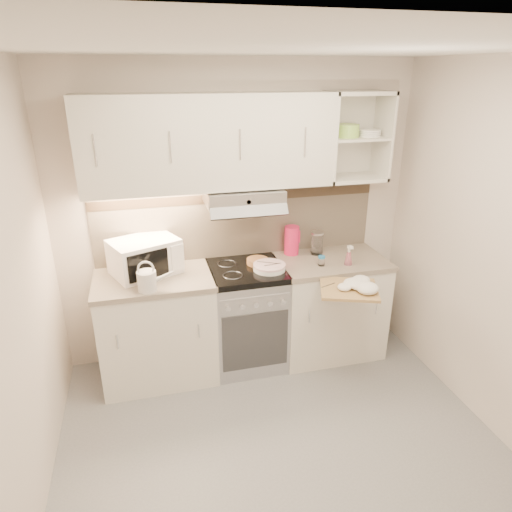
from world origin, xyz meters
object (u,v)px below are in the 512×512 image
Objects in this scene: spray_bottle at (349,257)px; cutting_board at (349,289)px; electric_range at (247,316)px; plate_stack at (269,267)px; microwave at (145,257)px; glass_jar at (317,243)px; pink_pitcher at (292,240)px; watering_can at (148,280)px.

cutting_board is at bearing -119.57° from spray_bottle.
plate_stack is at bearing -26.88° from electric_range.
microwave is 2.27× the size of plate_stack.
microwave reaches higher than glass_jar.
pink_pitcher is 0.22m from glass_jar.
electric_range is 0.99m from spray_bottle.
glass_jar is (0.50, 0.23, 0.08)m from plate_stack.
watering_can is at bearing 177.00° from spray_bottle.
spray_bottle reaches higher than cutting_board.
cutting_board is at bearing -89.83° from glass_jar.
electric_range is at bearing 164.55° from spray_bottle.
watering_can is 1.50m from glass_jar.
spray_bottle is (0.38, -0.34, -0.06)m from pink_pitcher.
microwave is 1.26m from pink_pitcher.
cutting_board is at bearing -37.83° from electric_range.
watering_can reaches higher than electric_range.
pink_pitcher reaches higher than plate_stack.
microwave is 1.47m from glass_jar.
pink_pitcher is (1.24, 0.42, 0.04)m from watering_can.
plate_stack is (0.97, -0.19, -0.11)m from microwave.
electric_range is 5.02× the size of spray_bottle.
watering_can is (0.01, -0.32, -0.06)m from microwave.
watering_can is at bearing -171.99° from plate_stack.
pink_pitcher is at bearing 25.23° from watering_can.
electric_range is 0.76m from pink_pitcher.
spray_bottle reaches higher than electric_range.
plate_stack is 0.67m from spray_bottle.
microwave is at bearing 177.18° from cutting_board.
watering_can is at bearing -158.73° from pink_pitcher.
spray_bottle is at bearing -9.70° from electric_range.
cutting_board is at bearing -40.96° from plate_stack.
microwave is 2.17× the size of watering_can.
plate_stack is at bearing -33.82° from microwave.
glass_jar is at bearing 24.66° from plate_stack.
glass_jar reaches higher than spray_bottle.
plate_stack is at bearing 169.38° from spray_bottle.
spray_bottle is (0.67, -0.06, 0.05)m from plate_stack.
electric_range is 0.51m from plate_stack.
microwave reaches higher than watering_can.
microwave is 2.93× the size of glass_jar.
watering_can reaches higher than cutting_board.
watering_can reaches higher than glass_jar.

